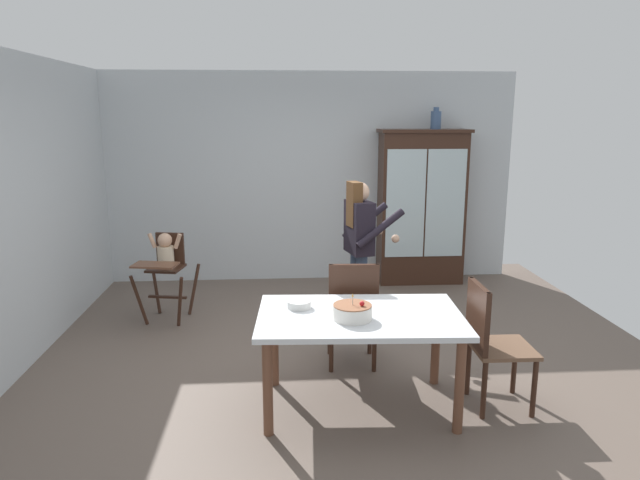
{
  "coord_description": "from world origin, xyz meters",
  "views": [
    {
      "loc": [
        -0.38,
        -4.76,
        2.17
      ],
      "look_at": [
        0.0,
        0.7,
        0.95
      ],
      "focal_mm": 31.8,
      "sensor_mm": 36.0,
      "label": 1
    }
  ],
  "objects_px": {
    "ceramic_vase": "(436,119)",
    "birthday_cake": "(352,312)",
    "china_cabinet": "(421,207)",
    "dining_table": "(360,326)",
    "high_chair_with_toddler": "(166,261)",
    "adult_person": "(360,238)",
    "dining_chair_right_end": "(489,337)",
    "dining_chair_far_side": "(353,307)",
    "serving_bowl": "(299,304)"
  },
  "relations": [
    {
      "from": "china_cabinet",
      "to": "dining_chair_far_side",
      "type": "xyz_separation_m",
      "value": [
        -1.21,
        -2.55,
        -0.44
      ]
    },
    {
      "from": "dining_table",
      "to": "adult_person",
      "type": "bearing_deg",
      "value": 82.25
    },
    {
      "from": "high_chair_with_toddler",
      "to": "serving_bowl",
      "type": "xyz_separation_m",
      "value": [
        1.35,
        -1.83,
        0.11
      ]
    },
    {
      "from": "high_chair_with_toddler",
      "to": "birthday_cake",
      "type": "relative_size",
      "value": 3.39
    },
    {
      "from": "high_chair_with_toddler",
      "to": "dining_chair_right_end",
      "type": "xyz_separation_m",
      "value": [
        2.76,
        -2.05,
        -0.1
      ]
    },
    {
      "from": "adult_person",
      "to": "serving_bowl",
      "type": "distance_m",
      "value": 1.52
    },
    {
      "from": "birthday_cake",
      "to": "dining_chair_far_side",
      "type": "xyz_separation_m",
      "value": [
        0.1,
        0.78,
        -0.24
      ]
    },
    {
      "from": "high_chair_with_toddler",
      "to": "dining_table",
      "type": "height_order",
      "value": "high_chair_with_toddler"
    },
    {
      "from": "birthday_cake",
      "to": "high_chair_with_toddler",
      "type": "bearing_deg",
      "value": 129.43
    },
    {
      "from": "china_cabinet",
      "to": "dining_table",
      "type": "height_order",
      "value": "china_cabinet"
    },
    {
      "from": "birthday_cake",
      "to": "dining_chair_right_end",
      "type": "distance_m",
      "value": 1.06
    },
    {
      "from": "dining_table",
      "to": "dining_chair_right_end",
      "type": "bearing_deg",
      "value": -3.06
    },
    {
      "from": "high_chair_with_toddler",
      "to": "adult_person",
      "type": "height_order",
      "value": "adult_person"
    },
    {
      "from": "high_chair_with_toddler",
      "to": "adult_person",
      "type": "xyz_separation_m",
      "value": [
        2.0,
        -0.47,
        0.31
      ]
    },
    {
      "from": "serving_bowl",
      "to": "dining_chair_far_side",
      "type": "xyz_separation_m",
      "value": [
        0.47,
        0.51,
        -0.21
      ]
    },
    {
      "from": "ceramic_vase",
      "to": "serving_bowl",
      "type": "height_order",
      "value": "ceramic_vase"
    },
    {
      "from": "ceramic_vase",
      "to": "dining_chair_far_side",
      "type": "height_order",
      "value": "ceramic_vase"
    },
    {
      "from": "adult_person",
      "to": "birthday_cake",
      "type": "xyz_separation_m",
      "value": [
        -0.28,
        -1.63,
        -0.17
      ]
    },
    {
      "from": "ceramic_vase",
      "to": "china_cabinet",
      "type": "bearing_deg",
      "value": -178.52
    },
    {
      "from": "serving_bowl",
      "to": "adult_person",
      "type": "bearing_deg",
      "value": 64.56
    },
    {
      "from": "high_chair_with_toddler",
      "to": "adult_person",
      "type": "relative_size",
      "value": 0.62
    },
    {
      "from": "ceramic_vase",
      "to": "adult_person",
      "type": "bearing_deg",
      "value": -124.79
    },
    {
      "from": "china_cabinet",
      "to": "dining_chair_far_side",
      "type": "distance_m",
      "value": 2.86
    },
    {
      "from": "serving_bowl",
      "to": "dining_chair_far_side",
      "type": "height_order",
      "value": "dining_chair_far_side"
    },
    {
      "from": "high_chair_with_toddler",
      "to": "birthday_cake",
      "type": "xyz_separation_m",
      "value": [
        1.72,
        -2.1,
        0.14
      ]
    },
    {
      "from": "dining_chair_far_side",
      "to": "serving_bowl",
      "type": "bearing_deg",
      "value": 50.08
    },
    {
      "from": "ceramic_vase",
      "to": "dining_table",
      "type": "bearing_deg",
      "value": -113.25
    },
    {
      "from": "high_chair_with_toddler",
      "to": "birthday_cake",
      "type": "distance_m",
      "value": 2.72
    },
    {
      "from": "china_cabinet",
      "to": "birthday_cake",
      "type": "xyz_separation_m",
      "value": [
        -1.31,
        -3.33,
        -0.2
      ]
    },
    {
      "from": "adult_person",
      "to": "dining_chair_far_side",
      "type": "relative_size",
      "value": 1.59
    },
    {
      "from": "dining_table",
      "to": "dining_chair_far_side",
      "type": "distance_m",
      "value": 0.69
    },
    {
      "from": "adult_person",
      "to": "serving_bowl",
      "type": "height_order",
      "value": "adult_person"
    },
    {
      "from": "serving_bowl",
      "to": "dining_chair_far_side",
      "type": "distance_m",
      "value": 0.73
    },
    {
      "from": "high_chair_with_toddler",
      "to": "dining_chair_right_end",
      "type": "relative_size",
      "value": 0.99
    },
    {
      "from": "high_chair_with_toddler",
      "to": "dining_chair_far_side",
      "type": "distance_m",
      "value": 2.26
    },
    {
      "from": "china_cabinet",
      "to": "dining_chair_far_side",
      "type": "bearing_deg",
      "value": -115.4
    },
    {
      "from": "ceramic_vase",
      "to": "dining_chair_right_end",
      "type": "relative_size",
      "value": 0.28
    },
    {
      "from": "china_cabinet",
      "to": "adult_person",
      "type": "distance_m",
      "value": 1.99
    },
    {
      "from": "dining_table",
      "to": "china_cabinet",
      "type": "bearing_deg",
      "value": 68.92
    },
    {
      "from": "high_chair_with_toddler",
      "to": "china_cabinet",
      "type": "bearing_deg",
      "value": 32.67
    },
    {
      "from": "birthday_cake",
      "to": "china_cabinet",
      "type": "bearing_deg",
      "value": 68.46
    },
    {
      "from": "dining_chair_far_side",
      "to": "dining_chair_right_end",
      "type": "relative_size",
      "value": 1.0
    },
    {
      "from": "adult_person",
      "to": "birthday_cake",
      "type": "bearing_deg",
      "value": 157.33
    },
    {
      "from": "high_chair_with_toddler",
      "to": "dining_chair_right_end",
      "type": "bearing_deg",
      "value": -26.0
    },
    {
      "from": "high_chair_with_toddler",
      "to": "adult_person",
      "type": "distance_m",
      "value": 2.08
    },
    {
      "from": "birthday_cake",
      "to": "serving_bowl",
      "type": "distance_m",
      "value": 0.46
    },
    {
      "from": "adult_person",
      "to": "dining_chair_far_side",
      "type": "xyz_separation_m",
      "value": [
        -0.18,
        -0.85,
        -0.41
      ]
    },
    {
      "from": "high_chair_with_toddler",
      "to": "dining_chair_far_side",
      "type": "relative_size",
      "value": 0.99
    },
    {
      "from": "ceramic_vase",
      "to": "birthday_cake",
      "type": "height_order",
      "value": "ceramic_vase"
    },
    {
      "from": "birthday_cake",
      "to": "dining_chair_right_end",
      "type": "height_order",
      "value": "dining_chair_right_end"
    }
  ]
}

